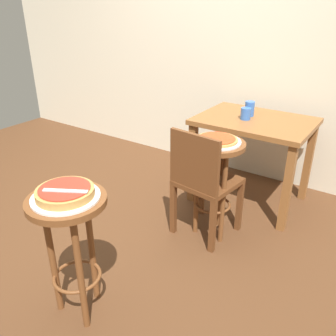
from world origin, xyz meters
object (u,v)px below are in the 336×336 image
condiment_shaker (248,111)px  dining_table (254,134)px  pizza_foreground (65,192)px  stool_middle (215,167)px  stool_foreground (71,230)px  pizza_server_knife (65,191)px  serving_plate_foreground (66,197)px  pizza_middle (217,139)px  serving_plate_middle (217,141)px  cup_near_edge (246,114)px  cup_far_edge (250,109)px  wooden_chair (203,180)px

condiment_shaker → dining_table: bearing=-24.3°
pizza_foreground → stool_middle: 1.16m
stool_foreground → pizza_server_knife: size_ratio=3.41×
pizza_server_knife → serving_plate_foreground: bearing=117.2°
pizza_middle → serving_plate_middle: bearing=180.0°
stool_foreground → cup_near_edge: (0.23, 1.69, 0.25)m
pizza_middle → dining_table: pizza_middle is taller
dining_table → cup_near_edge: bearing=-140.4°
stool_foreground → pizza_foreground: pizza_foreground is taller
stool_foreground → pizza_server_knife: (0.03, -0.02, 0.25)m
stool_foreground → dining_table: size_ratio=0.81×
cup_far_edge → wooden_chair: (-0.00, -0.77, -0.35)m
pizza_middle → wooden_chair: wooden_chair is taller
serving_plate_foreground → pizza_foreground: pizza_foreground is taller
stool_foreground → condiment_shaker: condiment_shaker is taller
cup_far_edge → condiment_shaker: 0.03m
pizza_foreground → pizza_server_knife: 0.04m
pizza_server_knife → wooden_chair: bearing=51.1°
pizza_foreground → dining_table: size_ratio=0.31×
pizza_foreground → pizza_server_knife: bearing=-33.7°
serving_plate_middle → dining_table: (0.03, 0.64, -0.13)m
pizza_middle → dining_table: size_ratio=0.31×
pizza_middle → wooden_chair: 0.32m
stool_middle → dining_table: dining_table is taller
dining_table → cup_far_edge: size_ratio=7.54×
stool_middle → pizza_server_knife: pizza_server_knife is taller
serving_plate_middle → wooden_chair: wooden_chair is taller
serving_plate_middle → pizza_foreground: bearing=-103.5°
pizza_foreground → wooden_chair: bearing=78.5°
pizza_foreground → pizza_server_knife: size_ratio=1.30×
stool_middle → wooden_chair: 0.13m
serving_plate_middle → pizza_server_knife: 1.15m
cup_far_edge → dining_table: bearing=-34.5°
stool_middle → serving_plate_middle: size_ratio=2.24×
cup_far_edge → serving_plate_middle: bearing=-85.6°
stool_middle → condiment_shaker: (-0.06, 0.68, 0.24)m
wooden_chair → stool_middle: bearing=52.4°
stool_foreground → wooden_chair: (0.21, 1.03, -0.09)m
dining_table → cup_near_edge: (-0.07, -0.05, 0.18)m
serving_plate_middle → pizza_middle: (0.00, 0.00, 0.02)m
stool_middle → serving_plate_middle: serving_plate_middle is taller
stool_foreground → cup_far_edge: cup_far_edge is taller
pizza_foreground → stool_middle: size_ratio=0.38×
stool_middle → cup_near_edge: cup_near_edge is taller
wooden_chair → dining_table: bearing=83.5°
pizza_foreground → condiment_shaker: size_ratio=3.36×
pizza_middle → pizza_server_knife: pizza_server_knife is taller
stool_middle → dining_table: size_ratio=0.81×
dining_table → wooden_chair: size_ratio=1.09×
stool_middle → pizza_middle: (0.00, 0.00, 0.22)m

